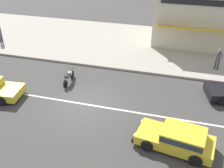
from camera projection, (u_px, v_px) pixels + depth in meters
ground_plane at (86, 104)px, 15.70m from camera, size 160.00×160.00×0.00m
lane_centre_stripe at (86, 104)px, 15.69m from camera, size 50.40×0.14×0.01m
kerb_strip at (123, 43)px, 23.67m from camera, size 68.00×10.00×0.15m
hatchback_yellow_4 at (178, 138)px, 12.36m from camera, size 3.91×2.13×1.10m
motorcycle_1 at (69, 77)px, 17.69m from camera, size 0.56×1.85×0.80m
pedestrian_mid_kerb at (218, 58)px, 18.75m from camera, size 0.34×0.34×1.58m
shopfront_mid_block at (196, 17)px, 22.57m from camera, size 7.04×5.28×4.57m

